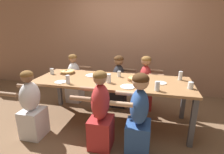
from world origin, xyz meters
TOP-DOWN VIEW (x-y plane):
  - ground_plane at (0.00, 0.00)m, footprint 18.00×18.00m
  - restaurant_back_panel at (0.00, 1.63)m, footprint 10.00×0.06m
  - dining_table at (0.00, 0.00)m, footprint 2.62×0.93m
  - pizza_board_main at (-0.92, 0.20)m, footprint 0.29×0.29m
  - pizza_board_second at (0.41, 0.07)m, footprint 0.31×0.31m
  - empty_plate_a at (0.80, -0.00)m, footprint 0.18×0.18m
  - empty_plate_b at (0.31, -0.29)m, footprint 0.22×0.22m
  - empty_plate_c at (-0.78, -0.32)m, footprint 0.19×0.19m
  - empty_plate_d at (-0.42, 0.15)m, footprint 0.22×0.22m
  - cocktail_glass_blue at (1.21, -0.15)m, footprint 0.08×0.08m
  - drinking_glass_a at (0.74, -0.34)m, footprint 0.07×0.07m
  - drinking_glass_b at (-0.64, -0.35)m, footprint 0.06×0.06m
  - drinking_glass_c at (-1.18, 0.09)m, footprint 0.07×0.07m
  - drinking_glass_d at (0.08, 0.20)m, footprint 0.06×0.06m
  - drinking_glass_e at (-0.20, -0.01)m, footprint 0.06×0.06m
  - drinking_glass_f at (-0.02, -0.16)m, footprint 0.08×0.08m
  - drinking_glass_g at (1.12, 0.26)m, footprint 0.06×0.06m
  - drinking_glass_h at (-0.15, -0.35)m, footprint 0.06×0.06m
  - diner_near_center at (-0.01, -0.69)m, footprint 0.51×0.40m
  - diner_far_midright at (0.53, 0.69)m, footprint 0.51×0.40m
  - diner_near_midright at (0.52, -0.69)m, footprint 0.51×0.40m
  - diner_far_center at (-0.01, 0.69)m, footprint 0.51×0.40m
  - diner_far_left at (-1.02, 0.69)m, footprint 0.51×0.40m
  - diner_near_left at (-1.10, -0.69)m, footprint 0.51×0.40m

SIDE VIEW (x-z plane):
  - ground_plane at x=0.00m, z-range 0.00..0.00m
  - diner_near_left at x=-1.10m, z-range -0.05..1.01m
  - diner_far_left at x=-1.02m, z-range -0.05..1.03m
  - diner_far_center at x=-0.01m, z-range -0.04..1.04m
  - diner_far_midright at x=0.53m, z-range -0.05..1.05m
  - diner_near_center at x=-0.01m, z-range -0.05..1.08m
  - diner_near_midright at x=0.52m, z-range -0.04..1.10m
  - dining_table at x=0.00m, z-range 0.32..1.12m
  - empty_plate_b at x=0.31m, z-range 0.79..0.81m
  - empty_plate_d at x=-0.42m, z-range 0.79..0.81m
  - empty_plate_c at x=-0.78m, z-range 0.79..0.81m
  - empty_plate_a at x=0.80m, z-range 0.79..0.81m
  - pizza_board_second at x=0.41m, z-range 0.79..0.85m
  - pizza_board_main at x=-0.92m, z-range 0.79..0.85m
  - drinking_glass_e at x=-0.20m, z-range 0.78..0.89m
  - cocktail_glass_blue at x=1.21m, z-range 0.77..0.90m
  - drinking_glass_d at x=0.08m, z-range 0.79..0.90m
  - drinking_glass_c at x=-1.18m, z-range 0.79..0.90m
  - drinking_glass_b at x=-0.64m, z-range 0.78..0.92m
  - drinking_glass_a at x=0.74m, z-range 0.78..0.92m
  - drinking_glass_f at x=-0.02m, z-range 0.78..0.93m
  - drinking_glass_h at x=-0.15m, z-range 0.78..0.93m
  - drinking_glass_g at x=1.12m, z-range 0.79..0.94m
  - restaurant_back_panel at x=0.00m, z-range 0.00..3.20m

